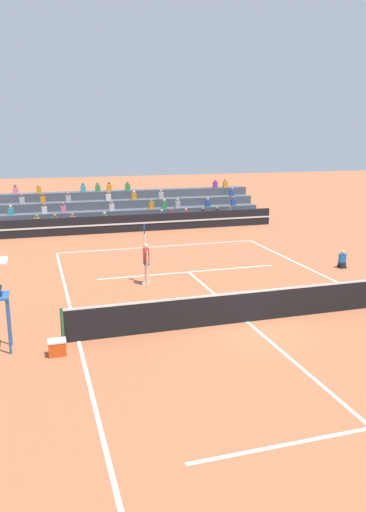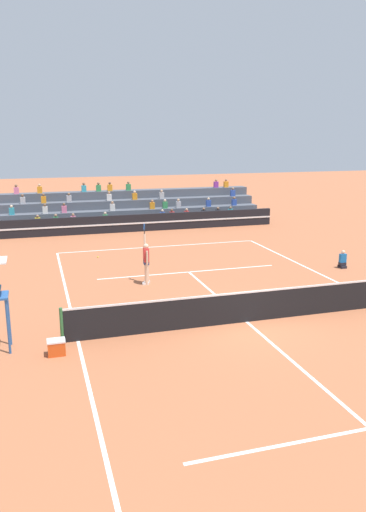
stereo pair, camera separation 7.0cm
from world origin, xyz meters
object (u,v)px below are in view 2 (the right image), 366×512
(tennis_player, at_px, (146,261))
(tennis_ball, at_px, (98,257))
(ball_kid_courtside, at_px, (343,261))
(equipment_cooler, at_px, (56,347))

(tennis_player, height_order, tennis_ball, tennis_player)
(ball_kid_courtside, relative_size, tennis_ball, 12.43)
(ball_kid_courtside, height_order, tennis_player, tennis_player)
(ball_kid_courtside, distance_m, tennis_ball, 11.88)
(equipment_cooler, bearing_deg, tennis_ball, 76.99)
(ball_kid_courtside, relative_size, tennis_player, 0.34)
(equipment_cooler, bearing_deg, tennis_player, 56.71)
(ball_kid_courtside, relative_size, equipment_cooler, 1.69)
(tennis_player, relative_size, equipment_cooler, 5.01)
(tennis_ball, distance_m, equipment_cooler, 11.43)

